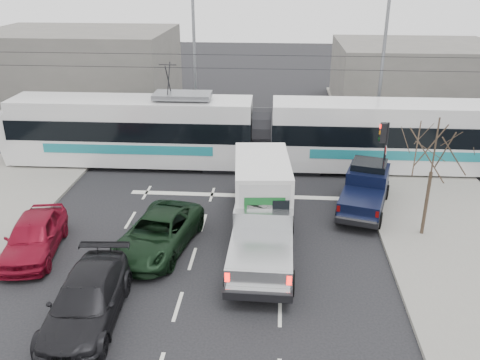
# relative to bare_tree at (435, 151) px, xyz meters

# --- Properties ---
(ground) EXTENTS (120.00, 120.00, 0.00)m
(ground) POSITION_rel_bare_tree_xyz_m (-7.60, -2.50, -3.79)
(ground) COLOR black
(ground) RESTS_ON ground
(sidewalk_right) EXTENTS (6.00, 60.00, 0.15)m
(sidewalk_right) POSITION_rel_bare_tree_xyz_m (1.40, -2.50, -3.72)
(sidewalk_right) COLOR gray
(sidewalk_right) RESTS_ON ground
(rails) EXTENTS (60.00, 1.60, 0.03)m
(rails) POSITION_rel_bare_tree_xyz_m (-7.60, 7.50, -3.78)
(rails) COLOR #33302D
(rails) RESTS_ON ground
(building_left) EXTENTS (14.00, 10.00, 6.00)m
(building_left) POSITION_rel_bare_tree_xyz_m (-21.60, 19.50, -0.79)
(building_left) COLOR slate
(building_left) RESTS_ON ground
(building_right) EXTENTS (12.00, 10.00, 5.00)m
(building_right) POSITION_rel_bare_tree_xyz_m (4.40, 21.50, -1.29)
(building_right) COLOR slate
(building_right) RESTS_ON ground
(bare_tree) EXTENTS (2.40, 2.40, 5.00)m
(bare_tree) POSITION_rel_bare_tree_xyz_m (0.00, 0.00, 0.00)
(bare_tree) COLOR #47382B
(bare_tree) RESTS_ON ground
(traffic_signal) EXTENTS (0.44, 0.44, 3.60)m
(traffic_signal) POSITION_rel_bare_tree_xyz_m (-1.13, 4.00, -1.05)
(traffic_signal) COLOR black
(traffic_signal) RESTS_ON ground
(street_lamp_near) EXTENTS (2.38, 0.25, 9.00)m
(street_lamp_near) POSITION_rel_bare_tree_xyz_m (-0.29, 11.50, 1.32)
(street_lamp_near) COLOR slate
(street_lamp_near) RESTS_ON ground
(street_lamp_far) EXTENTS (2.38, 0.25, 9.00)m
(street_lamp_far) POSITION_rel_bare_tree_xyz_m (-11.79, 13.50, 1.32)
(street_lamp_far) COLOR slate
(street_lamp_far) RESTS_ON ground
(catenary) EXTENTS (60.00, 0.20, 7.00)m
(catenary) POSITION_rel_bare_tree_xyz_m (-7.60, 7.50, 0.09)
(catenary) COLOR black
(catenary) RESTS_ON ground
(tram) EXTENTS (27.75, 3.11, 5.66)m
(tram) POSITION_rel_bare_tree_xyz_m (-7.06, 7.46, -1.78)
(tram) COLOR silver
(tram) RESTS_ON ground
(silver_pickup) EXTENTS (2.48, 6.68, 2.41)m
(silver_pickup) POSITION_rel_bare_tree_xyz_m (-6.59, -1.97, -2.59)
(silver_pickup) COLOR black
(silver_pickup) RESTS_ON ground
(box_truck) EXTENTS (2.70, 6.56, 3.20)m
(box_truck) POSITION_rel_bare_tree_xyz_m (-6.77, 0.63, -2.21)
(box_truck) COLOR black
(box_truck) RESTS_ON ground
(navy_pickup) EXTENTS (3.08, 5.26, 2.09)m
(navy_pickup) POSITION_rel_bare_tree_xyz_m (-2.01, 2.55, -2.76)
(navy_pickup) COLOR black
(navy_pickup) RESTS_ON ground
(green_car) EXTENTS (3.27, 5.50, 1.43)m
(green_car) POSITION_rel_bare_tree_xyz_m (-10.75, -1.85, -3.08)
(green_car) COLOR black
(green_car) RESTS_ON ground
(red_car) EXTENTS (2.55, 4.79, 1.55)m
(red_car) POSITION_rel_bare_tree_xyz_m (-15.51, -2.54, -3.02)
(red_car) COLOR maroon
(red_car) RESTS_ON ground
(dark_car) EXTENTS (2.41, 5.27, 1.49)m
(dark_car) POSITION_rel_bare_tree_xyz_m (-12.00, -6.43, -3.05)
(dark_car) COLOR black
(dark_car) RESTS_ON ground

